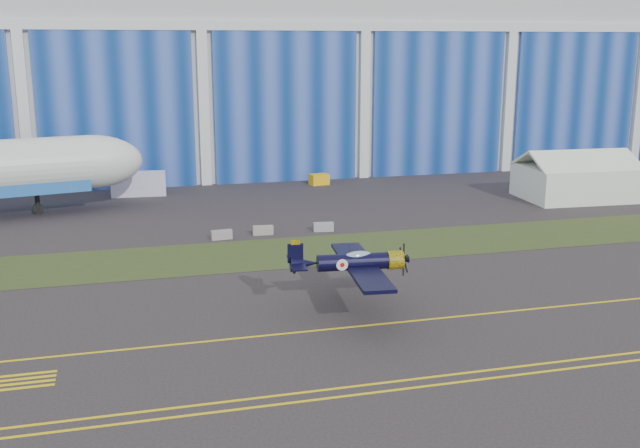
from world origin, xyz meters
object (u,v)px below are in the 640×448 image
object	(u,v)px
tent	(576,174)
warbird	(353,262)
tug	(319,179)
shipping_container	(139,184)

from	to	relation	value
tent	warbird	bearing A→B (deg)	-137.85
warbird	tug	distance (m)	48.77
tent	shipping_container	size ratio (longest dim) A/B	2.05
tent	shipping_container	distance (m)	53.56
tent	shipping_container	bearing A→B (deg)	166.03
shipping_container	tug	bearing A→B (deg)	6.48
warbird	shipping_container	world-z (taller)	warbird
shipping_container	tent	bearing A→B (deg)	-13.42
shipping_container	tug	size ratio (longest dim) A/B	2.70
warbird	tug	bearing A→B (deg)	83.58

